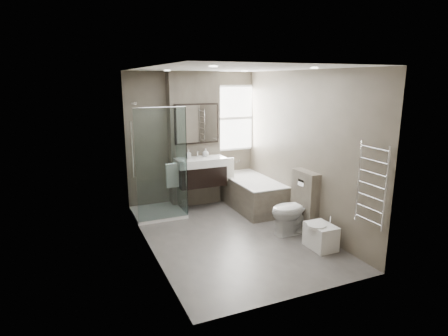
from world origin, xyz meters
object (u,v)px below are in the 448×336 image
vanity (201,171)px  toilet (294,210)px  bidet (320,236)px  bathtub (251,192)px

vanity → toilet: (0.97, -1.73, -0.35)m
bidet → bathtub: bearing=92.5°
bathtub → bidet: size_ratio=3.32×
toilet → bidet: (0.04, -0.64, -0.20)m
vanity → toilet: bearing=-60.7°
bathtub → toilet: size_ratio=2.03×
vanity → bidet: vanity is taller
vanity → bathtub: (0.92, -0.33, -0.43)m
bathtub → toilet: 1.40m
bidet → toilet: bearing=94.0°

